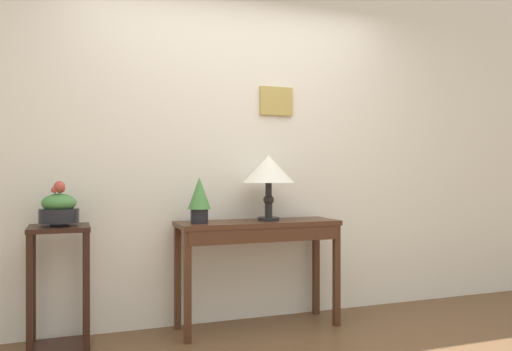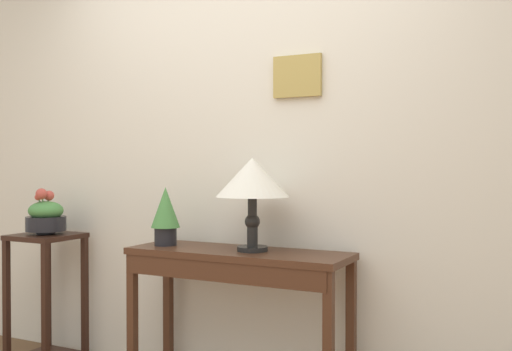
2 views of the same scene
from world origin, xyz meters
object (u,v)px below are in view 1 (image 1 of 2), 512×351
potted_plant_on_console (199,198)px  pedestal_stand_left (59,288)px  table_lamp (269,171)px  planter_bowl_wide (59,208)px  console_table (259,237)px

potted_plant_on_console → pedestal_stand_left: bearing=179.4°
table_lamp → potted_plant_on_console: bearing=-177.7°
table_lamp → potted_plant_on_console: 0.56m
pedestal_stand_left → planter_bowl_wide: size_ratio=2.78×
table_lamp → planter_bowl_wide: size_ratio=1.68×
console_table → potted_plant_on_console: bearing=179.8°
pedestal_stand_left → console_table: bearing=-0.4°
table_lamp → planter_bowl_wide: 1.46m
table_lamp → pedestal_stand_left: bearing=-179.5°
potted_plant_on_console → pedestal_stand_left: (-0.92, 0.01, -0.56)m
console_table → pedestal_stand_left: bearing=179.6°
console_table → potted_plant_on_console: size_ratio=3.67×
table_lamp → pedestal_stand_left: (-1.44, -0.01, -0.75)m
pedestal_stand_left → planter_bowl_wide: planter_bowl_wide is taller
console_table → table_lamp: 0.49m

